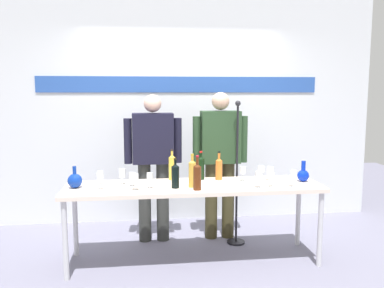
# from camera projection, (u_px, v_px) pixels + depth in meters

# --- Properties ---
(ground_plane) EXTENTS (10.00, 10.00, 0.00)m
(ground_plane) POSITION_uv_depth(u_px,v_px,m) (194.00, 260.00, 4.05)
(ground_plane) COLOR slate
(back_wall) EXTENTS (5.12, 0.11, 3.00)m
(back_wall) POSITION_uv_depth(u_px,v_px,m) (180.00, 106.00, 5.22)
(back_wall) COLOR silver
(back_wall) RESTS_ON ground
(display_table) EXTENTS (2.51, 0.65, 0.78)m
(display_table) POSITION_uv_depth(u_px,v_px,m) (194.00, 191.00, 3.95)
(display_table) COLOR beige
(display_table) RESTS_ON ground
(decanter_blue_left) EXTENTS (0.14, 0.14, 0.21)m
(decanter_blue_left) POSITION_uv_depth(u_px,v_px,m) (75.00, 180.00, 3.81)
(decanter_blue_left) COLOR #10339B
(decanter_blue_left) RESTS_ON display_table
(decanter_blue_right) EXTENTS (0.12, 0.12, 0.21)m
(decanter_blue_right) POSITION_uv_depth(u_px,v_px,m) (303.00, 175.00, 4.09)
(decanter_blue_right) COLOR #0A28B8
(decanter_blue_right) RESTS_ON display_table
(presenter_left) EXTENTS (0.64, 0.22, 1.66)m
(presenter_left) POSITION_uv_depth(u_px,v_px,m) (153.00, 158.00, 4.48)
(presenter_left) COLOR #333531
(presenter_left) RESTS_ON ground
(presenter_right) EXTENTS (0.63, 0.22, 1.68)m
(presenter_right) POSITION_uv_depth(u_px,v_px,m) (220.00, 155.00, 4.57)
(presenter_right) COLOR #3D381F
(presenter_right) RESTS_ON ground
(wine_bottle_0) EXTENTS (0.07, 0.07, 0.30)m
(wine_bottle_0) POSITION_uv_depth(u_px,v_px,m) (219.00, 168.00, 4.17)
(wine_bottle_0) COLOR orange
(wine_bottle_0) RESTS_ON display_table
(wine_bottle_1) EXTENTS (0.07, 0.07, 0.32)m
(wine_bottle_1) POSITION_uv_depth(u_px,v_px,m) (172.00, 167.00, 4.16)
(wine_bottle_1) COLOR gold
(wine_bottle_1) RESTS_ON display_table
(wine_bottle_2) EXTENTS (0.07, 0.07, 0.30)m
(wine_bottle_2) POSITION_uv_depth(u_px,v_px,m) (201.00, 167.00, 4.18)
(wine_bottle_2) COLOR black
(wine_bottle_2) RESTS_ON display_table
(wine_bottle_3) EXTENTS (0.07, 0.07, 0.32)m
(wine_bottle_3) POSITION_uv_depth(u_px,v_px,m) (192.00, 173.00, 3.84)
(wine_bottle_3) COLOR gold
(wine_bottle_3) RESTS_ON display_table
(wine_bottle_4) EXTENTS (0.07, 0.07, 0.29)m
(wine_bottle_4) POSITION_uv_depth(u_px,v_px,m) (175.00, 175.00, 3.81)
(wine_bottle_4) COLOR black
(wine_bottle_4) RESTS_ON display_table
(wine_bottle_5) EXTENTS (0.07, 0.07, 0.33)m
(wine_bottle_5) POSITION_uv_depth(u_px,v_px,m) (197.00, 176.00, 3.73)
(wine_bottle_5) COLOR #51240E
(wine_bottle_5) RESTS_ON display_table
(wine_glass_left_0) EXTENTS (0.06, 0.06, 0.15)m
(wine_glass_left_0) POSITION_uv_depth(u_px,v_px,m) (100.00, 178.00, 3.74)
(wine_glass_left_0) COLOR white
(wine_glass_left_0) RESTS_ON display_table
(wine_glass_left_1) EXTENTS (0.07, 0.07, 0.16)m
(wine_glass_left_1) POSITION_uv_depth(u_px,v_px,m) (135.00, 178.00, 3.70)
(wine_glass_left_1) COLOR white
(wine_glass_left_1) RESTS_ON display_table
(wine_glass_left_2) EXTENTS (0.06, 0.06, 0.14)m
(wine_glass_left_2) POSITION_uv_depth(u_px,v_px,m) (132.00, 177.00, 3.87)
(wine_glass_left_2) COLOR white
(wine_glass_left_2) RESTS_ON display_table
(wine_glass_left_3) EXTENTS (0.06, 0.06, 0.15)m
(wine_glass_left_3) POSITION_uv_depth(u_px,v_px,m) (150.00, 177.00, 3.78)
(wine_glass_left_3) COLOR white
(wine_glass_left_3) RESTS_ON display_table
(wine_glass_left_4) EXTENTS (0.06, 0.06, 0.14)m
(wine_glass_left_4) POSITION_uv_depth(u_px,v_px,m) (100.00, 175.00, 3.92)
(wine_glass_left_4) COLOR white
(wine_glass_left_4) RESTS_ON display_table
(wine_glass_left_5) EXTENTS (0.06, 0.06, 0.16)m
(wine_glass_left_5) POSITION_uv_depth(u_px,v_px,m) (122.00, 174.00, 3.94)
(wine_glass_left_5) COLOR white
(wine_glass_left_5) RESTS_ON display_table
(wine_glass_right_0) EXTENTS (0.06, 0.06, 0.16)m
(wine_glass_right_0) POSITION_uv_depth(u_px,v_px,m) (294.00, 175.00, 3.83)
(wine_glass_right_0) COLOR white
(wine_glass_right_0) RESTS_ON display_table
(wine_glass_right_1) EXTENTS (0.06, 0.06, 0.15)m
(wine_glass_right_1) POSITION_uv_depth(u_px,v_px,m) (243.00, 170.00, 4.09)
(wine_glass_right_1) COLOR white
(wine_glass_right_1) RESTS_ON display_table
(wine_glass_right_2) EXTENTS (0.06, 0.06, 0.14)m
(wine_glass_right_2) POSITION_uv_depth(u_px,v_px,m) (272.00, 177.00, 3.84)
(wine_glass_right_2) COLOR white
(wine_glass_right_2) RESTS_ON display_table
(wine_glass_right_3) EXTENTS (0.07, 0.07, 0.16)m
(wine_glass_right_3) POSITION_uv_depth(u_px,v_px,m) (259.00, 176.00, 3.80)
(wine_glass_right_3) COLOR white
(wine_glass_right_3) RESTS_ON display_table
(wine_glass_right_4) EXTENTS (0.07, 0.07, 0.14)m
(wine_glass_right_4) POSITION_uv_depth(u_px,v_px,m) (270.00, 171.00, 4.12)
(wine_glass_right_4) COLOR white
(wine_glass_right_4) RESTS_ON display_table
(wine_glass_right_5) EXTENTS (0.07, 0.07, 0.14)m
(wine_glass_right_5) POSITION_uv_depth(u_px,v_px,m) (261.00, 170.00, 4.19)
(wine_glass_right_5) COLOR white
(wine_glass_right_5) RESTS_ON display_table
(microphone_stand) EXTENTS (0.20, 0.20, 1.59)m
(microphone_stand) POSITION_uv_depth(u_px,v_px,m) (237.00, 196.00, 4.45)
(microphone_stand) COLOR black
(microphone_stand) RESTS_ON ground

